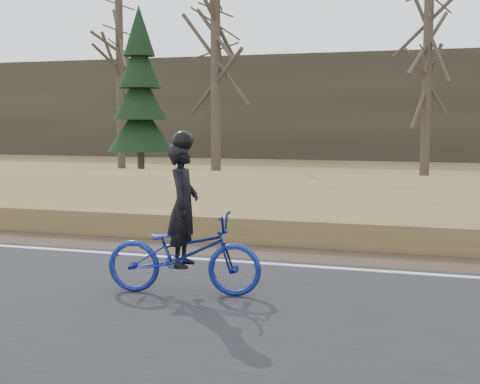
% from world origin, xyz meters
% --- Properties ---
extents(shoulder, '(120.00, 1.60, 0.04)m').
position_xyz_m(shoulder, '(0.00, 1.20, 0.02)').
color(shoulder, '#473A2B').
rests_on(shoulder, ground).
extents(embankment, '(120.00, 5.00, 0.44)m').
position_xyz_m(embankment, '(0.00, 4.20, 0.22)').
color(embankment, olive).
rests_on(embankment, ground).
extents(ballast, '(120.00, 3.00, 0.45)m').
position_xyz_m(ballast, '(0.00, 8.00, 0.23)').
color(ballast, slate).
rests_on(ballast, ground).
extents(railroad, '(120.00, 2.40, 0.29)m').
position_xyz_m(railroad, '(0.00, 8.00, 0.53)').
color(railroad, black).
rests_on(railroad, ballast).
extents(treeline_backdrop, '(120.00, 4.00, 6.00)m').
position_xyz_m(treeline_backdrop, '(0.00, 30.00, 3.00)').
color(treeline_backdrop, '#383328').
rests_on(treeline_backdrop, ground).
extents(cyclist, '(2.02, 0.95, 2.02)m').
position_xyz_m(cyclist, '(4.79, -1.79, 0.70)').
color(cyclist, navy).
rests_on(cyclist, road).
extents(bare_tree_left, '(0.36, 0.36, 8.37)m').
position_xyz_m(bare_tree_left, '(-6.85, 18.73, 4.19)').
color(bare_tree_left, '#494035').
rests_on(bare_tree_left, ground).
extents(bare_tree_near_left, '(0.36, 0.36, 7.23)m').
position_xyz_m(bare_tree_near_left, '(-0.40, 13.84, 3.62)').
color(bare_tree_near_left, '#494035').
rests_on(bare_tree_near_left, ground).
extents(bare_tree_center, '(0.36, 0.36, 7.47)m').
position_xyz_m(bare_tree_center, '(6.93, 16.17, 3.73)').
color(bare_tree_center, '#494035').
rests_on(bare_tree_center, ground).
extents(conifer, '(2.60, 2.60, 6.71)m').
position_xyz_m(conifer, '(-3.92, 14.80, 3.17)').
color(conifer, '#494035').
rests_on(conifer, ground).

